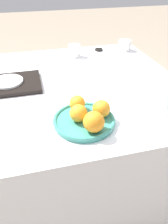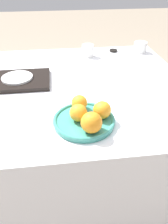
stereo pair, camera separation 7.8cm
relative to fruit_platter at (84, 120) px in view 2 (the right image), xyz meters
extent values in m
plane|color=gray|center=(-0.13, 0.32, -0.73)|extent=(12.00, 12.00, 0.00)
cube|color=white|center=(-0.13, 0.32, -0.37)|extent=(1.37, 1.02, 0.72)
cylinder|color=teal|center=(0.00, 0.00, 0.00)|extent=(0.22, 0.22, 0.02)
torus|color=teal|center=(0.00, 0.00, 0.00)|extent=(0.23, 0.23, 0.01)
sphere|color=orange|center=(-0.02, 0.00, 0.04)|extent=(0.06, 0.06, 0.06)
sphere|color=orange|center=(0.07, 0.01, 0.04)|extent=(0.07, 0.07, 0.07)
sphere|color=orange|center=(0.02, -0.07, 0.04)|extent=(0.07, 0.07, 0.07)
sphere|color=orange|center=(-0.01, 0.07, 0.03)|extent=(0.06, 0.06, 0.06)
cube|color=black|center=(-0.28, 0.37, 0.00)|extent=(0.31, 0.22, 0.02)
cylinder|color=white|center=(-0.28, 0.37, 0.01)|extent=(0.15, 0.15, 0.01)
cylinder|color=white|center=(0.11, 0.67, 0.02)|extent=(0.07, 0.07, 0.07)
cylinder|color=white|center=(0.45, 0.70, 0.02)|extent=(0.08, 0.08, 0.06)
cylinder|color=black|center=(0.29, 0.74, -0.01)|extent=(0.05, 0.05, 0.01)
camera|label=1|loc=(-0.16, -0.62, 0.48)|focal=35.00mm
camera|label=2|loc=(-0.08, -0.63, 0.48)|focal=35.00mm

